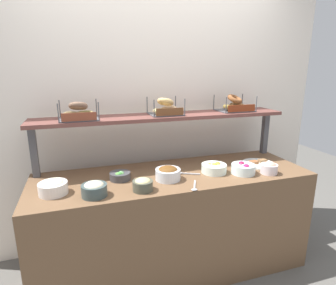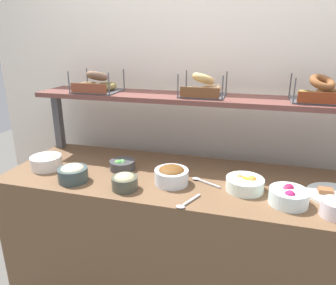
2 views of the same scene
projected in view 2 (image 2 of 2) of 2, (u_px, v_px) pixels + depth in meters
The scene contains 18 objects.
back_wall at pixel (206, 101), 2.18m from camera, with size 3.37×0.06×2.40m, color white.
deli_counter at pixel (187, 240), 1.93m from camera, with size 2.17×0.70×0.85m, color brown.
shelf_riser_left at pixel (58, 121), 2.23m from camera, with size 0.05×0.05×0.40m, color #4C4C51.
upper_shelf at pixel (199, 99), 1.90m from camera, with size 2.13×0.32×0.03m, color brown.
bowl_beet_salad at pixel (289, 196), 1.50m from camera, with size 0.19×0.19×0.09m.
bowl_hummus at pixel (125, 181), 1.65m from camera, with size 0.14×0.14×0.09m.
bowl_veggie_mix at pixel (122, 165), 1.90m from camera, with size 0.15×0.15×0.07m.
bowl_fruit_salad at pixel (245, 184), 1.64m from camera, with size 0.20×0.20×0.08m.
bowl_lox_spread at pixel (336, 207), 1.39m from camera, with size 0.13×0.13×0.10m.
bowl_chocolate_spread at pixel (171, 175), 1.71m from camera, with size 0.19×0.19×0.10m.
bowl_tuna_salad at pixel (73, 173), 1.74m from camera, with size 0.17×0.17×0.10m.
bowl_scallion_spread at pixel (46, 161), 1.91m from camera, with size 0.19×0.19×0.10m.
serving_plate_white at pixel (335, 195), 1.58m from camera, with size 0.28×0.28×0.04m.
serving_spoon_near_plate at pixel (202, 181), 1.74m from camera, with size 0.17×0.09×0.01m.
serving_spoon_by_edge at pixel (186, 204), 1.50m from camera, with size 0.09×0.16×0.01m.
bagel_basket_poppy at pixel (97, 85), 2.04m from camera, with size 0.29×0.26×0.15m.
bagel_basket_plain at pixel (203, 88), 1.88m from camera, with size 0.28×0.25×0.15m.
bagel_basket_cinnamon_raisin at pixel (320, 93), 1.72m from camera, with size 0.31×0.24×0.15m.
Camera 2 is at (0.32, -1.60, 1.62)m, focal length 33.10 mm.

